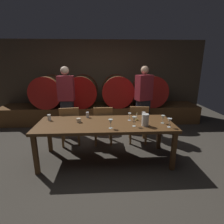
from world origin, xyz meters
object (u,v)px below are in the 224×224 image
Objects in this scene: dining_table at (105,126)px; guest_right at (143,100)px; wine_barrel_center_right at (117,91)px; wine_glass_right at (163,118)px; wine_glass_center at (134,119)px; pitcher at (145,120)px; chair_left at (70,124)px; wine_barrel_far_left at (49,91)px; cup_center_left at (79,120)px; cup_far_left at (49,118)px; cup_far_right at (144,114)px; wine_barrel_far_right at (149,90)px; candle_center at (137,118)px; chair_center at (103,124)px; wine_glass_far_right at (170,121)px; cup_center_right at (88,115)px; guest_left at (67,101)px; wine_glass_far_left at (111,122)px; chair_right at (138,122)px; wine_glass_left at (130,115)px; wine_barrel_center_left at (82,91)px.

guest_right reaches higher than dining_table.
wine_barrel_center_right is 2.41m from wine_glass_right.
wine_glass_center is at bearing 49.61° from guest_right.
pitcher is 0.36m from wine_glass_right.
wine_barrel_far_left is at bearing -70.05° from chair_left.
cup_center_left is (-0.88, -2.19, -0.18)m from wine_barrel_center_right.
cup_far_right is at bearing 5.72° from cup_far_left.
wine_barrel_far_right reaches higher than candle_center.
chair_center is at bearing 8.62° from guest_right.
cup_far_left is at bearing 22.74° from chair_center.
wine_glass_far_right is (1.83, -0.93, 0.36)m from chair_left.
cup_center_right is at bearing 135.45° from dining_table.
wine_glass_far_left is at bearing 123.67° from guest_left.
candle_center reaches higher than chair_left.
chair_left is 1.51m from chair_right.
guest_left reaches higher than cup_far_right.
wine_glass_far_right is (0.04, -0.20, 0.01)m from wine_glass_right.
cup_center_left is (-1.85, -2.19, -0.18)m from wine_barrel_far_right.
dining_table is 30.41× the size of cup_far_right.
cup_far_left is at bearing 167.65° from pitcher.
chair_center is (-0.44, -1.60, -0.47)m from wine_barrel_center_right.
wine_barrel_far_right is (0.98, 0.00, 0.00)m from wine_barrel_center_right.
wine_barrel_far_left is at bearing 130.75° from wine_glass_center.
chair_left is at bearing 156.04° from wine_glass_left.
wine_barrel_far_left is 2.88m from chair_right.
wine_glass_left is 1.31× the size of cup_far_left.
wine_glass_left is 0.92× the size of wine_glass_far_right.
chair_right is at bearing 42.64° from dining_table.
wine_barrel_center_left reaches higher than wine_glass_right.
chair_right is at bearing 15.21° from cup_far_left.
wine_glass_left is (-0.29, -0.57, 0.35)m from chair_right.
guest_left reaches higher than chair_right.
wine_barrel_far_right reaches higher than wine_glass_left.
wine_glass_right is (0.43, -0.19, 0.06)m from candle_center.
cup_center_left is at bearing 149.88° from wine_glass_far_left.
wine_glass_far_left is at bearing -55.94° from wine_barrel_far_left.
wine_barrel_center_left reaches higher than candle_center.
candle_center is at bearing 143.10° from guest_left.
wine_glass_far_left is at bearing -54.89° from cup_center_right.
chair_right is (-0.63, -1.56, -0.47)m from wine_barrel_far_right.
guest_left is 2.05m from wine_glass_center.
cup_center_right is at bearing 147.28° from wine_glass_center.
wine_barrel_center_right is 2.54m from wine_glass_far_left.
cup_far_left is (-1.05, 0.20, 0.12)m from dining_table.
wine_barrel_far_right is 1.08m from guest_right.
cup_center_left is 0.71× the size of cup_center_right.
cup_center_right is at bearing -177.76° from cup_far_right.
wine_barrel_center_right is at bearing 91.55° from wine_glass_left.
wine_glass_far_right is (1.07, -0.27, 0.18)m from dining_table.
dining_table is at bearing 126.42° from guest_left.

